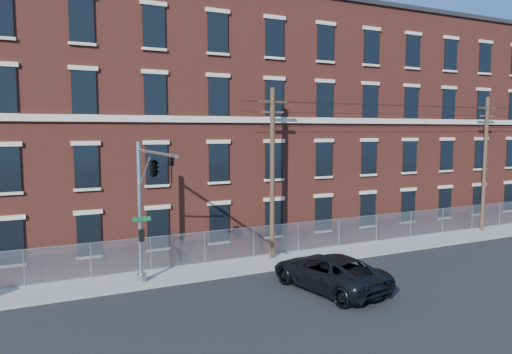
{
  "coord_description": "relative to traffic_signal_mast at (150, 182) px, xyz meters",
  "views": [
    {
      "loc": [
        -11.05,
        -19.08,
        7.7
      ],
      "look_at": [
        0.16,
        4.0,
        5.17
      ],
      "focal_mm": 33.61,
      "sensor_mm": 36.0,
      "label": 1
    }
  ],
  "objects": [
    {
      "name": "ground",
      "position": [
        6.0,
        -2.18,
        -5.39
      ],
      "size": [
        140.0,
        140.0,
        0.0
      ],
      "primitive_type": "plane",
      "color": "black",
      "rests_on": "ground"
    },
    {
      "name": "utility_pole_mid",
      "position": [
        26.0,
        3.42,
        -0.05
      ],
      "size": [
        1.8,
        0.28,
        10.0
      ],
      "color": "#4B3625",
      "rests_on": "ground"
    },
    {
      "name": "overhead_wires",
      "position": [
        26.0,
        3.42,
        3.73
      ],
      "size": [
        40.0,
        0.62,
        0.62
      ],
      "color": "black",
      "rests_on": "ground"
    },
    {
      "name": "pickup_truck",
      "position": [
        7.97,
        -2.48,
        -4.53
      ],
      "size": [
        3.88,
        6.61,
        1.73
      ],
      "primitive_type": "imported",
      "rotation": [
        0.0,
        0.0,
        3.31
      ],
      "color": "black",
      "rests_on": "ground"
    },
    {
      "name": "sidewalk",
      "position": [
        18.0,
        2.82,
        -5.33
      ],
      "size": [
        65.0,
        3.0,
        0.12
      ],
      "primitive_type": "cube",
      "color": "gray",
      "rests_on": "ground"
    },
    {
      "name": "mill_building",
      "position": [
        18.0,
        11.75,
        2.76
      ],
      "size": [
        55.3,
        14.32,
        16.3
      ],
      "color": "brown",
      "rests_on": "ground"
    },
    {
      "name": "chain_link_fence",
      "position": [
        18.0,
        4.12,
        -4.33
      ],
      "size": [
        59.06,
        0.06,
        1.85
      ],
      "color": "#A5A8AD",
      "rests_on": "ground"
    },
    {
      "name": "utility_pole_near",
      "position": [
        8.0,
        3.42,
        -0.05
      ],
      "size": [
        1.8,
        0.28,
        10.0
      ],
      "color": "#4B3625",
      "rests_on": "ground"
    },
    {
      "name": "traffic_signal_mast",
      "position": [
        0.0,
        0.0,
        0.0
      ],
      "size": [
        0.9,
        6.75,
        7.0
      ],
      "color": "#9EA0A5",
      "rests_on": "ground"
    }
  ]
}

